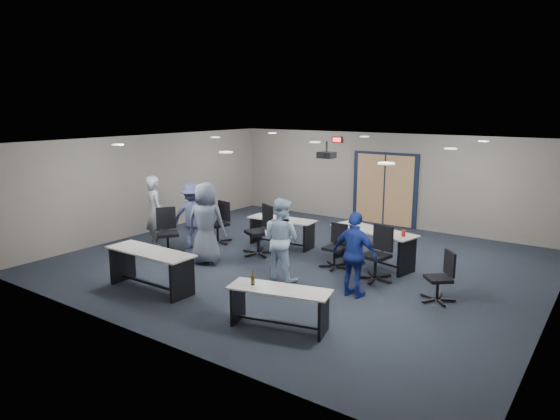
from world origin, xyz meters
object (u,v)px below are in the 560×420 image
Objects in this scene: person_gray at (155,212)px; person_plaid at (206,223)px; chair_back_d at (376,254)px; chair_loose_right at (438,277)px; person_lightblue at (281,239)px; table_back_left at (282,227)px; table_front_right at (279,301)px; table_back_right at (374,241)px; chair_back_c at (335,246)px; chair_back_b at (258,230)px; chair_back_a at (217,223)px; person_back at (193,216)px; table_front_left at (151,263)px; chair_loose_left at (167,232)px; person_navy at (355,255)px.

person_plaid is (1.83, -0.14, 0.00)m from person_gray.
chair_loose_right is (1.40, -0.39, -0.09)m from chair_back_d.
person_lightblue reaches higher than chair_loose_right.
table_front_right is at bearing -59.79° from table_back_left.
chair_back_c is (-0.61, -0.66, -0.08)m from table_back_right.
table_back_right is 2.70m from chair_back_b.
chair_back_b reaches higher than chair_back_c.
chair_back_a is 0.77m from person_back.
chair_loose_right is at bearing 28.70° from table_front_left.
person_gray is (-4.34, -1.21, 0.43)m from chair_back_c.
chair_loose_right is at bearing 41.99° from table_front_right.
table_front_left is 1.89m from person_plaid.
chair_back_d is 0.67× the size of person_back.
table_back_left is at bearing 116.04° from chair_back_b.
chair_loose_right is at bearing -4.52° from chair_back_d.
table_back_left is 1.05× the size of person_lightblue.
table_front_left is 1.13× the size of person_lightblue.
chair_back_b is 0.64× the size of person_plaid.
chair_back_a is 5.94m from chair_loose_right.
person_lightblue reaches higher than chair_loose_left.
table_front_right is 1.97m from person_navy.
chair_back_c is 0.58× the size of person_back.
person_plaid reaches higher than chair_back_a.
chair_back_d is at bearing -49.51° from table_back_right.
chair_loose_right is at bearing -148.75° from person_navy.
person_plaid is at bearing 6.90° from person_navy.
chair_back_a is at bearing 110.52° from table_front_left.
chair_back_a reaches higher than table_front_right.
chair_back_d is 5.50m from person_gray.
chair_back_b is (-0.03, -0.93, 0.11)m from table_back_left.
table_front_left is 2.57m from person_lightblue.
chair_back_a is at bearing -172.04° from chair_back_d.
chair_back_d is 0.60× the size of person_gray.
chair_back_d is 4.92m from chair_loose_left.
table_back_right is 2.26m from person_lightblue.
table_front_right is 2.32m from person_lightblue.
person_plaid is at bearing -162.28° from person_gray.
table_front_right is at bearing 84.81° from person_navy.
table_front_left is 1.04× the size of person_plaid.
table_back_right reaches higher than table_front_left.
chair_back_a is 0.66× the size of person_navy.
person_gray is 1.11× the size of person_back.
person_gray is (-5.40, -1.00, 0.36)m from chair_back_d.
chair_loose_right is at bearing -45.16° from chair_loose_left.
table_back_left is 1.50× the size of chair_back_b.
table_back_right is 1.23× the size of person_lightblue.
person_lightblue is (3.18, 0.14, 0.29)m from chair_loose_left.
person_plaid reaches higher than table_front_right.
chair_back_c reaches higher than table_back_right.
chair_back_a is at bearing 128.25° from table_front_right.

